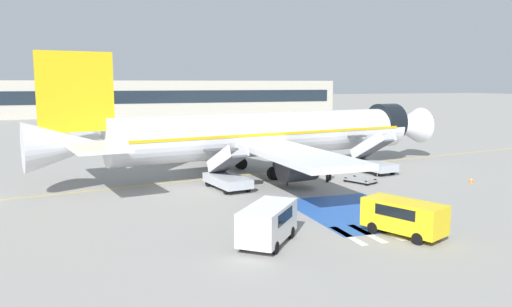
{
  "coord_description": "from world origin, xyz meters",
  "views": [
    {
      "loc": [
        -16.86,
        -43.26,
        8.32
      ],
      "look_at": [
        -2.73,
        -3.0,
        2.29
      ],
      "focal_mm": 35.0,
      "sensor_mm": 36.0,
      "label": 1
    }
  ],
  "objects_px": {
    "service_van_0": "(268,221)",
    "baggage_cart": "(360,180)",
    "airliner": "(265,135)",
    "ground_crew_3": "(330,169)",
    "terminal_building": "(165,98)",
    "fuel_tanker": "(160,135)",
    "boarding_stairs_forward": "(372,162)",
    "traffic_cone_0": "(471,180)",
    "ground_crew_1": "(327,171)",
    "ground_crew_2": "(287,174)",
    "service_van_1": "(404,215)",
    "boarding_stairs_aft": "(227,177)",
    "ground_crew_0": "(287,168)"
  },
  "relations": [
    {
      "from": "service_van_0",
      "to": "baggage_cart",
      "type": "bearing_deg",
      "value": 83.86
    },
    {
      "from": "airliner",
      "to": "ground_crew_3",
      "type": "relative_size",
      "value": 24.26
    },
    {
      "from": "terminal_building",
      "to": "fuel_tanker",
      "type": "bearing_deg",
      "value": -99.73
    },
    {
      "from": "boarding_stairs_forward",
      "to": "traffic_cone_0",
      "type": "height_order",
      "value": "boarding_stairs_forward"
    },
    {
      "from": "boarding_stairs_forward",
      "to": "ground_crew_1",
      "type": "height_order",
      "value": "boarding_stairs_forward"
    },
    {
      "from": "airliner",
      "to": "ground_crew_2",
      "type": "distance_m",
      "value": 6.39
    },
    {
      "from": "boarding_stairs_forward",
      "to": "service_van_1",
      "type": "distance_m",
      "value": 19.72
    },
    {
      "from": "service_van_1",
      "to": "ground_crew_1",
      "type": "height_order",
      "value": "service_van_1"
    },
    {
      "from": "service_van_0",
      "to": "ground_crew_3",
      "type": "height_order",
      "value": "service_van_0"
    },
    {
      "from": "boarding_stairs_aft",
      "to": "ground_crew_3",
      "type": "height_order",
      "value": "boarding_stairs_aft"
    },
    {
      "from": "service_van_1",
      "to": "ground_crew_0",
      "type": "height_order",
      "value": "service_van_1"
    },
    {
      "from": "boarding_stairs_aft",
      "to": "baggage_cart",
      "type": "xyz_separation_m",
      "value": [
        11.26,
        -1.34,
        -0.71
      ]
    },
    {
      "from": "ground_crew_2",
      "to": "terminal_building",
      "type": "relative_size",
      "value": 0.02
    },
    {
      "from": "ground_crew_2",
      "to": "ground_crew_0",
      "type": "bearing_deg",
      "value": 178.97
    },
    {
      "from": "fuel_tanker",
      "to": "terminal_building",
      "type": "bearing_deg",
      "value": 70.38
    },
    {
      "from": "airliner",
      "to": "terminal_building",
      "type": "xyz_separation_m",
      "value": [
        5.07,
        89.03,
        0.85
      ]
    },
    {
      "from": "service_van_0",
      "to": "baggage_cart",
      "type": "relative_size",
      "value": 1.53
    },
    {
      "from": "terminal_building",
      "to": "boarding_stairs_forward",
      "type": "bearing_deg",
      "value": -87.21
    },
    {
      "from": "boarding_stairs_forward",
      "to": "ground_crew_2",
      "type": "xyz_separation_m",
      "value": [
        -9.76,
        -2.85,
        -0.05
      ]
    },
    {
      "from": "boarding_stairs_forward",
      "to": "fuel_tanker",
      "type": "bearing_deg",
      "value": 113.21
    },
    {
      "from": "service_van_1",
      "to": "ground_crew_0",
      "type": "xyz_separation_m",
      "value": [
        0.27,
        17.12,
        -0.2
      ]
    },
    {
      "from": "boarding_stairs_aft",
      "to": "baggage_cart",
      "type": "bearing_deg",
      "value": -16.64
    },
    {
      "from": "traffic_cone_0",
      "to": "ground_crew_1",
      "type": "bearing_deg",
      "value": 160.4
    },
    {
      "from": "ground_crew_1",
      "to": "ground_crew_3",
      "type": "relative_size",
      "value": 0.99
    },
    {
      "from": "ground_crew_1",
      "to": "terminal_building",
      "type": "distance_m",
      "value": 94.9
    },
    {
      "from": "airliner",
      "to": "ground_crew_3",
      "type": "xyz_separation_m",
      "value": [
        4.09,
        -5.06,
        -2.66
      ]
    },
    {
      "from": "boarding_stairs_forward",
      "to": "ground_crew_1",
      "type": "distance_m",
      "value": 6.72
    },
    {
      "from": "boarding_stairs_aft",
      "to": "ground_crew_0",
      "type": "bearing_deg",
      "value": 9.85
    },
    {
      "from": "ground_crew_1",
      "to": "boarding_stairs_aft",
      "type": "bearing_deg",
      "value": -23.97
    },
    {
      "from": "ground_crew_1",
      "to": "boarding_stairs_forward",
      "type": "bearing_deg",
      "value": -177.13
    },
    {
      "from": "fuel_tanker",
      "to": "service_van_0",
      "type": "xyz_separation_m",
      "value": [
        -0.57,
        -41.04,
        -0.5
      ]
    },
    {
      "from": "baggage_cart",
      "to": "ground_crew_2",
      "type": "distance_m",
      "value": 6.34
    },
    {
      "from": "ground_crew_0",
      "to": "traffic_cone_0",
      "type": "xyz_separation_m",
      "value": [
        14.14,
        -6.51,
        -0.73
      ]
    },
    {
      "from": "airliner",
      "to": "boarding_stairs_aft",
      "type": "relative_size",
      "value": 7.38
    },
    {
      "from": "boarding_stairs_forward",
      "to": "ground_crew_1",
      "type": "relative_size",
      "value": 3.33
    },
    {
      "from": "terminal_building",
      "to": "traffic_cone_0",
      "type": "bearing_deg",
      "value": -84.32
    },
    {
      "from": "ground_crew_0",
      "to": "ground_crew_1",
      "type": "xyz_separation_m",
      "value": [
        2.69,
        -2.43,
        -0.03
      ]
    },
    {
      "from": "ground_crew_1",
      "to": "traffic_cone_0",
      "type": "xyz_separation_m",
      "value": [
        11.45,
        -4.08,
        -0.7
      ]
    },
    {
      "from": "baggage_cart",
      "to": "terminal_building",
      "type": "height_order",
      "value": "terminal_building"
    },
    {
      "from": "ground_crew_3",
      "to": "ground_crew_0",
      "type": "bearing_deg",
      "value": 62.96
    },
    {
      "from": "boarding_stairs_forward",
      "to": "ground_crew_3",
      "type": "relative_size",
      "value": 3.29
    },
    {
      "from": "boarding_stairs_forward",
      "to": "ground_crew_0",
      "type": "bearing_deg",
      "value": 172.83
    },
    {
      "from": "airliner",
      "to": "fuel_tanker",
      "type": "height_order",
      "value": "airliner"
    },
    {
      "from": "baggage_cart",
      "to": "terminal_building",
      "type": "bearing_deg",
      "value": 66.79
    },
    {
      "from": "airliner",
      "to": "boarding_stairs_forward",
      "type": "distance_m",
      "value": 10.33
    },
    {
      "from": "fuel_tanker",
      "to": "baggage_cart",
      "type": "relative_size",
      "value": 3.09
    },
    {
      "from": "fuel_tanker",
      "to": "service_van_0",
      "type": "height_order",
      "value": "fuel_tanker"
    },
    {
      "from": "service_van_0",
      "to": "ground_crew_2",
      "type": "xyz_separation_m",
      "value": [
        6.83,
        13.55,
        -0.27
      ]
    },
    {
      "from": "traffic_cone_0",
      "to": "service_van_1",
      "type": "bearing_deg",
      "value": -143.64
    },
    {
      "from": "baggage_cart",
      "to": "ground_crew_1",
      "type": "relative_size",
      "value": 1.81
    }
  ]
}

